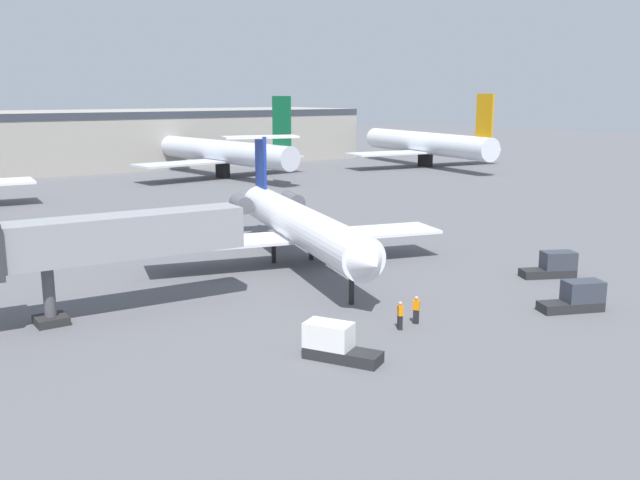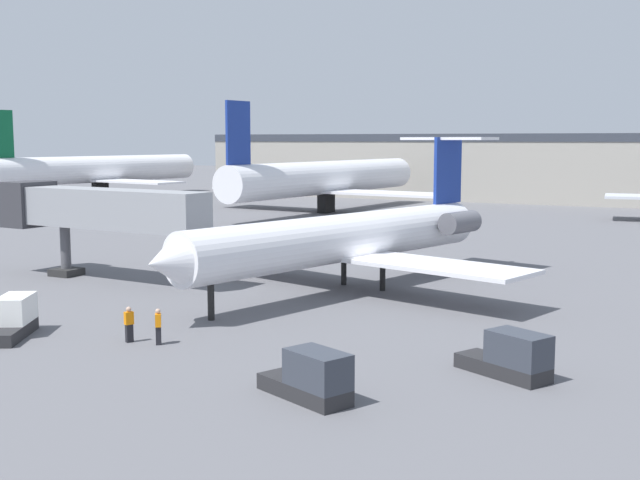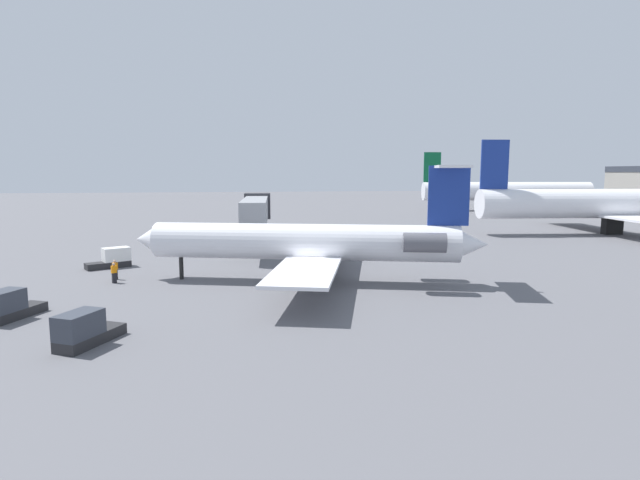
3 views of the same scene
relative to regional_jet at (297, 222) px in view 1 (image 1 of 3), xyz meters
name	(u,v)px [view 1 (image 1 of 3)]	position (x,y,z in m)	size (l,w,h in m)	color
ground_plane	(309,265)	(0.81, -0.48, -3.48)	(400.00, 400.00, 0.10)	#5B5B60
regional_jet	(297,222)	(0.00, 0.00, 0.00)	(24.24, 28.94, 9.60)	white
jet_bridge	(90,241)	(-17.45, -4.21, 1.35)	(16.94, 3.93, 6.47)	gray
ground_crew_marshaller	(416,310)	(-2.17, -16.26, -2.57)	(0.45, 0.48, 1.69)	black
ground_crew_loader	(400,315)	(-3.66, -16.53, -2.57)	(0.40, 0.47, 1.69)	black
baggage_tug_lead	(577,298)	(7.88, -20.11, -2.59)	(4.23, 2.84, 1.90)	#262628
baggage_tug_trailing	(335,343)	(-9.45, -18.11, -2.59)	(3.18, 4.17, 1.90)	#262628
baggage_tug_spare	(554,266)	(13.62, -13.99, -2.59)	(4.21, 3.02, 1.90)	#262628
terminal_building	(39,141)	(0.81, 85.65, 1.75)	(122.83, 25.40, 10.33)	#9E998E
parked_airliner_centre	(223,152)	(22.30, 56.47, 0.71)	(30.04, 35.36, 13.07)	silver
parked_airliner_east_mid	(426,144)	(61.53, 50.81, 0.87)	(31.53, 37.08, 13.41)	silver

